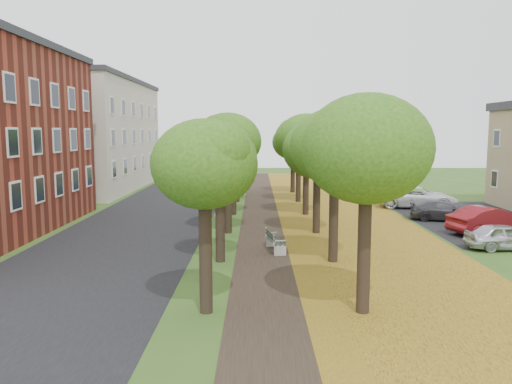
{
  "coord_description": "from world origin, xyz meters",
  "views": [
    {
      "loc": [
        -0.65,
        -14.75,
        5.55
      ],
      "look_at": [
        -0.69,
        9.96,
        2.5
      ],
      "focal_mm": 35.0,
      "sensor_mm": 36.0,
      "label": 1
    }
  ],
  "objects_px": {
    "car_silver": "(505,237)",
    "car_grey": "(445,211)",
    "car_red": "(489,220)",
    "car_white": "(418,197)",
    "bench": "(274,241)"
  },
  "relations": [
    {
      "from": "bench",
      "to": "car_silver",
      "type": "xyz_separation_m",
      "value": [
        10.83,
        0.32,
        0.14
      ]
    },
    {
      "from": "bench",
      "to": "car_red",
      "type": "xyz_separation_m",
      "value": [
        11.72,
        3.87,
        0.27
      ]
    },
    {
      "from": "car_white",
      "to": "car_grey",
      "type": "bearing_deg",
      "value": -168.49
    },
    {
      "from": "car_grey",
      "to": "bench",
      "type": "bearing_deg",
      "value": 142.26
    },
    {
      "from": "car_red",
      "to": "car_white",
      "type": "xyz_separation_m",
      "value": [
        -0.89,
        9.26,
        0.02
      ]
    },
    {
      "from": "car_red",
      "to": "car_grey",
      "type": "xyz_separation_m",
      "value": [
        -0.89,
        4.07,
        -0.14
      ]
    },
    {
      "from": "car_silver",
      "to": "car_grey",
      "type": "distance_m",
      "value": 7.62
    },
    {
      "from": "car_silver",
      "to": "car_red",
      "type": "xyz_separation_m",
      "value": [
        0.89,
        3.55,
        0.13
      ]
    },
    {
      "from": "bench",
      "to": "car_red",
      "type": "relative_size",
      "value": 0.45
    },
    {
      "from": "car_white",
      "to": "bench",
      "type": "bearing_deg",
      "value": 152.01
    },
    {
      "from": "bench",
      "to": "car_white",
      "type": "xyz_separation_m",
      "value": [
        10.83,
        13.14,
        0.29
      ]
    },
    {
      "from": "bench",
      "to": "car_red",
      "type": "distance_m",
      "value": 12.34
    },
    {
      "from": "car_silver",
      "to": "car_red",
      "type": "bearing_deg",
      "value": -15.56
    },
    {
      "from": "bench",
      "to": "car_white",
      "type": "bearing_deg",
      "value": -49.55
    },
    {
      "from": "car_grey",
      "to": "car_white",
      "type": "relative_size",
      "value": 0.75
    }
  ]
}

